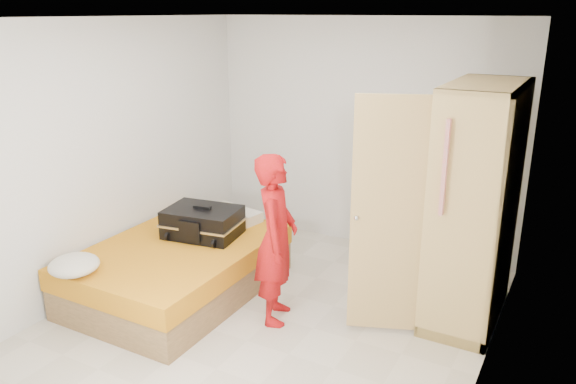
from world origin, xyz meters
The scene contains 7 objects.
room centered at (0.00, 0.00, 1.30)m, with size 4.00×4.02×2.60m.
bed centered at (-1.05, -0.03, 0.25)m, with size 1.42×2.02×0.50m.
wardrobe centered at (1.45, 0.85, 1.00)m, with size 1.14×1.39×2.10m.
person centered at (0.02, 0.02, 0.76)m, with size 0.56×0.36×1.52m, color red.
suitcase centered at (-0.98, 0.29, 0.64)m, with size 0.80×0.64×0.31m.
round_cushion centered at (-1.42, -0.93, 0.58)m, with size 0.43×0.43×0.16m, color beige.
pillow centered at (-0.97, 0.82, 0.55)m, with size 0.60×0.31×0.11m, color beige.
Camera 1 is at (2.28, -3.87, 2.65)m, focal length 35.00 mm.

